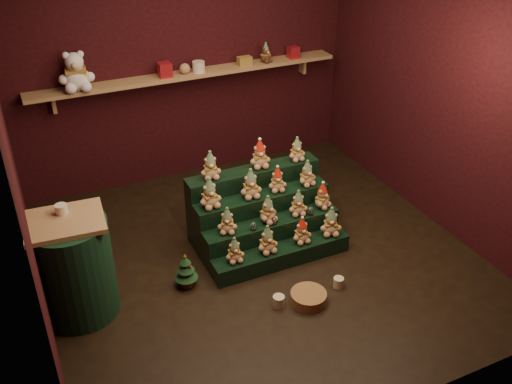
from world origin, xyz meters
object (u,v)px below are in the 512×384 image
snow_globe_c (310,211)px  side_table (74,267)px  riser_tier_front (282,255)px  brown_bear (266,53)px  white_bear (75,66)px  snow_globe_a (253,226)px  snow_globe_b (274,221)px  mug_left (279,301)px  mug_right (338,282)px  wicker_basket (308,297)px  mini_christmas_tree (186,270)px

snow_globe_c → side_table: bearing=-179.7°
side_table → snow_globe_c: bearing=5.0°
riser_tier_front → brown_bear: brown_bear is taller
white_bear → riser_tier_front: bearing=-49.1°
snow_globe_a → side_table: 1.66m
snow_globe_b → mug_left: 0.83m
snow_globe_a → white_bear: white_bear is taller
mug_right → white_bear: (-1.70, 2.53, 1.53)m
side_table → mug_left: size_ratio=9.02×
mug_left → wicker_basket: bearing=-14.3°
mini_christmas_tree → side_table: bearing=175.2°
side_table → wicker_basket: bearing=-17.4°
snow_globe_a → riser_tier_front: bearing=-35.1°
mug_right → snow_globe_b: bearing=115.1°
snow_globe_c → mini_christmas_tree: 1.36m
brown_bear → side_table: bearing=-171.7°
snow_globe_a → mini_christmas_tree: snow_globe_a is taller
side_table → mug_right: (2.20, -0.68, -0.42)m
riser_tier_front → snow_globe_c: size_ratio=15.70×
mug_right → wicker_basket: size_ratio=0.30×
side_table → white_bear: bearing=79.6°
brown_bear → wicker_basket: bearing=-134.0°
riser_tier_front → snow_globe_a: (-0.23, 0.16, 0.31)m
riser_tier_front → snow_globe_a: 0.42m
side_table → brown_bear: size_ratio=4.16×
riser_tier_front → mug_right: (0.31, -0.54, -0.04)m
mug_right → brown_bear: size_ratio=0.42×
mini_christmas_tree → wicker_basket: size_ratio=1.13×
mug_left → side_table: bearing=156.6°
snow_globe_a → snow_globe_c: snow_globe_c is taller
snow_globe_c → white_bear: 2.82m
snow_globe_a → brown_bear: bearing=61.2°
riser_tier_front → side_table: bearing=175.6°
side_table → brown_bear: brown_bear is taller
mug_left → wicker_basket: mug_left is taller
snow_globe_a → wicker_basket: 0.86m
wicker_basket → brown_bear: size_ratio=1.42×
mini_christmas_tree → wicker_basket: bearing=-36.5°
snow_globe_a → snow_globe_b: 0.22m
snow_globe_c → wicker_basket: (-0.43, -0.76, -0.35)m
mug_right → snow_globe_a: bearing=127.9°
side_table → riser_tier_front: bearing=0.2°
riser_tier_front → mini_christmas_tree: 0.95m
white_bear → brown_bear: white_bear is taller
mini_christmas_tree → mug_left: mini_christmas_tree is taller
snow_globe_c → mini_christmas_tree: snow_globe_c is taller
riser_tier_front → snow_globe_a: size_ratio=16.94×
snow_globe_b → side_table: (-1.87, -0.01, 0.07)m
side_table → mini_christmas_tree: side_table is taller
riser_tier_front → mug_left: 0.62m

